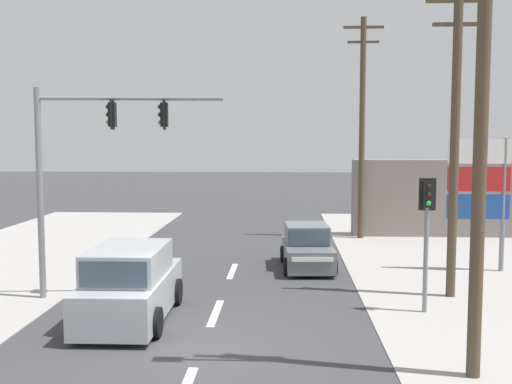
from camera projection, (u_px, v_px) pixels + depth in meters
The scene contains 12 objects.
ground_plane at pixel (199, 353), 12.77m from camera, with size 140.00×140.00×0.00m, color #3A3A3D.
lane_dash_mid at pixel (216, 313), 15.75m from camera, with size 0.20×2.40×0.01m, color silver.
lane_dash_far at pixel (232, 271), 20.73m from camera, with size 0.20×2.40×0.01m, color silver.
utility_pole_foreground_right at pixel (475, 90), 11.02m from camera, with size 3.78×0.28×10.20m.
utility_pole_midground_right at pixel (455, 136), 16.94m from camera, with size 1.80×0.26×8.85m.
utility_pole_background_right at pixel (362, 124), 27.12m from camera, with size 1.80×0.26×10.00m.
traffic_signal_mast at pixel (85, 154), 16.89m from camera, with size 5.27×0.62×6.00m.
pedestal_signal_right_kerb at pixel (427, 222), 15.55m from camera, with size 0.44×0.29×3.56m.
shopping_plaza_sign at pixel (479, 185), 20.46m from camera, with size 2.10×0.16×4.60m.
shopfront_wall_far at pixel (481, 198), 27.99m from camera, with size 12.00×1.00×3.60m, color gray.
suv_kerbside_parked at pixel (130, 286), 15.08m from camera, with size 2.09×4.56×1.90m.
hatchback_crossing_left at pixel (307, 248), 21.22m from camera, with size 1.94×3.72×1.53m.
Camera 1 is at (1.82, -12.34, 4.57)m, focal length 42.00 mm.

